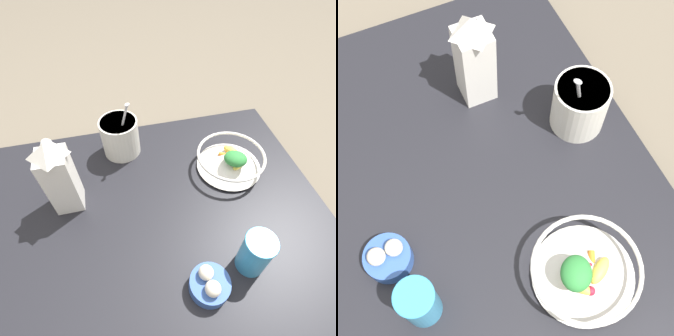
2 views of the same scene
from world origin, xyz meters
The scene contains 7 objects.
ground_plane centered at (0.00, 0.00, 0.00)m, with size 6.00×6.00×0.00m, color #665B4C.
countertop centered at (0.00, 0.00, 0.02)m, with size 1.12×1.12×0.04m.
fruit_bowl centered at (-0.31, -0.26, 0.08)m, with size 0.23×0.23×0.10m.
milk_carton centered at (0.23, -0.24, 0.17)m, with size 0.08×0.08×0.26m.
yogurt_tub centered at (0.04, -0.44, 0.12)m, with size 0.13×0.13×0.24m.
drinking_cup centered at (-0.24, 0.07, 0.11)m, with size 0.08×0.08×0.14m.
garlic_bowl centered at (-0.11, 0.11, 0.07)m, with size 0.10×0.10×0.07m.
Camera 2 is at (-0.46, -0.01, 1.06)m, focal length 50.00 mm.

